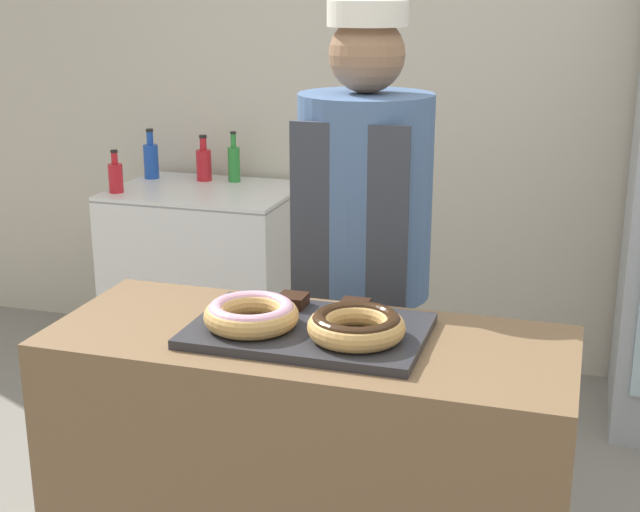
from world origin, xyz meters
name	(u,v)px	position (x,y,z in m)	size (l,w,h in m)	color
wall_back	(450,82)	(0.00, 2.13, 1.35)	(8.00, 0.06, 2.70)	beige
display_counter	(309,495)	(0.00, 0.00, 0.46)	(1.33, 0.54, 0.92)	brown
serving_tray	(308,331)	(0.00, 0.00, 0.93)	(0.59, 0.38, 0.02)	#2D2D33
donut_light_glaze	(251,313)	(-0.14, -0.04, 0.98)	(0.24, 0.24, 0.06)	tan
donut_chocolate_glaze	(356,325)	(0.14, -0.04, 0.98)	(0.24, 0.24, 0.06)	tan
brownie_back_left	(293,300)	(-0.09, 0.13, 0.96)	(0.07, 0.07, 0.03)	black
brownie_back_right	(354,307)	(0.09, 0.13, 0.96)	(0.07, 0.07, 0.03)	black
baker_person	(363,273)	(-0.01, 0.59, 0.90)	(0.41, 0.41, 1.73)	#4C4C51
chest_freezer	(208,276)	(-1.07, 1.75, 0.44)	(0.84, 0.64, 0.86)	white
bottle_green	(234,162)	(-1.00, 1.94, 0.96)	(0.06, 0.06, 0.24)	#2D8C38
bottle_red	(116,176)	(-1.43, 1.56, 0.94)	(0.07, 0.07, 0.20)	red
bottle_red_b	(204,163)	(-1.15, 1.92, 0.95)	(0.07, 0.07, 0.22)	red
bottle_blue	(151,159)	(-1.42, 1.90, 0.96)	(0.07, 0.07, 0.24)	#1E4CB2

